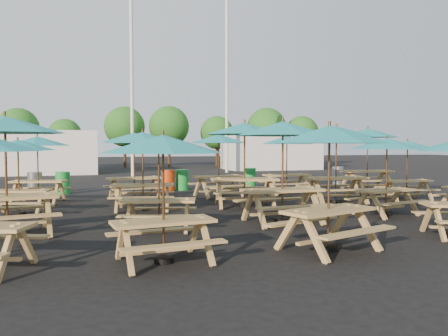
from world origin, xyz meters
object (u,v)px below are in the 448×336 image
object	(u,v)px
picnic_unit_10	(245,133)
waste_bin_3	(182,180)
picnic_unit_9	(283,134)
picnic_unit_5	(159,150)
picnic_unit_11	(219,142)
waste_bin_2	(168,181)
picnic_unit_13	(387,148)
picnic_unit_19	(368,136)
waste_bin_4	(250,178)
picnic_unit_6	(143,142)
waste_bin_1	(63,183)
picnic_unit_7	(134,141)
picnic_unit_1	(5,131)
waste_bin_5	(338,176)
picnic_unit_14	(336,136)
waste_bin_0	(35,183)
picnic_unit_4	(163,151)
picnic_unit_18	(407,148)
picnic_unit_2	(18,149)
picnic_unit_8	(329,141)
picnic_unit_15	(287,143)
picnic_unit_3	(37,145)

from	to	relation	value
picnic_unit_10	waste_bin_3	xyz separation A→B (m)	(-0.89, 5.30, -1.81)
picnic_unit_9	picnic_unit_5	bearing A→B (deg)	178.00
picnic_unit_11	waste_bin_2	distance (m)	3.23
picnic_unit_5	picnic_unit_13	xyz separation A→B (m)	(6.09, 0.29, 0.04)
picnic_unit_19	waste_bin_4	distance (m)	5.25
picnic_unit_6	waste_bin_1	size ratio (longest dim) A/B	2.89
picnic_unit_7	waste_bin_2	world-z (taller)	picnic_unit_7
waste_bin_1	waste_bin_4	bearing A→B (deg)	3.53
picnic_unit_1	waste_bin_5	distance (m)	15.26
picnic_unit_14	waste_bin_5	size ratio (longest dim) A/B	2.93
picnic_unit_9	waste_bin_3	bearing A→B (deg)	93.19
picnic_unit_5	picnic_unit_11	world-z (taller)	picnic_unit_11
picnic_unit_5	waste_bin_0	xyz separation A→B (m)	(-3.54, 8.25, -1.34)
waste_bin_4	waste_bin_1	bearing A→B (deg)	-176.47
picnic_unit_4	picnic_unit_5	size ratio (longest dim) A/B	0.92
picnic_unit_18	picnic_unit_14	bearing A→B (deg)	-170.81
picnic_unit_1	picnic_unit_2	size ratio (longest dim) A/B	1.19
picnic_unit_11	waste_bin_3	xyz separation A→B (m)	(-0.84, 2.61, -1.56)
picnic_unit_6	waste_bin_4	xyz separation A→B (m)	(5.26, 5.51, -1.54)
picnic_unit_8	waste_bin_1	distance (m)	12.08
picnic_unit_10	waste_bin_2	bearing A→B (deg)	116.81
waste_bin_0	waste_bin_3	xyz separation A→B (m)	(5.67, -0.01, 0.00)
picnic_unit_19	picnic_unit_18	bearing A→B (deg)	-92.73
picnic_unit_9	picnic_unit_18	world-z (taller)	picnic_unit_9
picnic_unit_8	waste_bin_0	bearing A→B (deg)	100.56
picnic_unit_9	picnic_unit_18	size ratio (longest dim) A/B	1.12
picnic_unit_10	picnic_unit_18	bearing A→B (deg)	10.03
picnic_unit_15	waste_bin_1	bearing A→B (deg)	162.75
picnic_unit_4	picnic_unit_11	distance (m)	8.97
picnic_unit_10	picnic_unit_18	distance (m)	5.89
picnic_unit_19	picnic_unit_9	bearing A→B (deg)	-135.14
picnic_unit_11	waste_bin_4	xyz separation A→B (m)	(2.26, 2.92, -1.56)
picnic_unit_4	picnic_unit_15	size ratio (longest dim) A/B	0.96
picnic_unit_3	picnic_unit_13	size ratio (longest dim) A/B	1.06
picnic_unit_10	waste_bin_1	bearing A→B (deg)	147.57
picnic_unit_8	picnic_unit_18	xyz separation A→B (m)	(6.29, 5.67, -0.17)
picnic_unit_1	waste_bin_0	xyz separation A→B (m)	(-0.45, 8.03, -1.74)
picnic_unit_11	picnic_unit_19	distance (m)	6.19
picnic_unit_13	picnic_unit_19	distance (m)	6.12
picnic_unit_9	waste_bin_3	xyz separation A→B (m)	(-0.84, 8.21, -1.71)
picnic_unit_3	picnic_unit_15	xyz separation A→B (m)	(8.83, 0.14, 0.06)
picnic_unit_9	picnic_unit_14	bearing A→B (deg)	39.55
picnic_unit_4	picnic_unit_7	bearing A→B (deg)	80.53
picnic_unit_6	waste_bin_0	distance (m)	6.47
picnic_unit_6	picnic_unit_19	size ratio (longest dim) A/B	0.97
picnic_unit_2	waste_bin_5	world-z (taller)	picnic_unit_2
waste_bin_5	waste_bin_2	bearing A→B (deg)	-176.81
picnic_unit_8	picnic_unit_11	size ratio (longest dim) A/B	1.06
picnic_unit_9	picnic_unit_7	bearing A→B (deg)	116.23
picnic_unit_5	waste_bin_3	size ratio (longest dim) A/B	2.74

